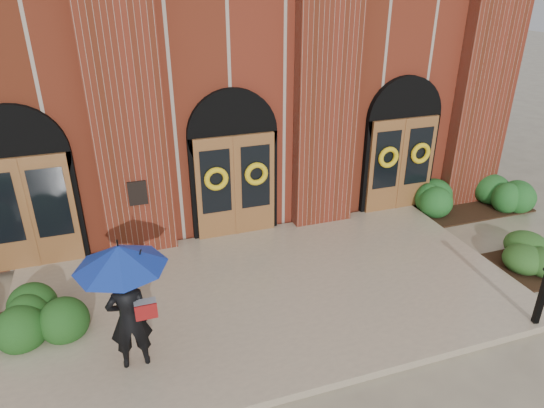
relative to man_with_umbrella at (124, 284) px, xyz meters
name	(u,v)px	position (x,y,z in m)	size (l,w,h in m)	color
ground	(273,301)	(2.73, 1.05, -1.71)	(90.00, 90.00, 0.00)	gray
landing	(270,294)	(2.73, 1.20, -1.63)	(10.00, 5.30, 0.15)	tan
church_building	(186,57)	(2.73, 9.83, 1.80)	(16.20, 12.53, 7.00)	maroon
man_with_umbrella	(124,284)	(0.00, 0.00, 0.00)	(1.40, 1.40, 2.22)	black
metal_post	(542,295)	(7.03, -1.30, -0.96)	(0.19, 0.19, 1.14)	black
hedge_wall_right	(471,197)	(9.26, 3.25, -1.31)	(3.06, 1.22, 0.78)	#1E5620
hedge_front_right	(525,259)	(8.37, 0.35, -1.43)	(1.56, 1.34, 0.55)	#27511D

